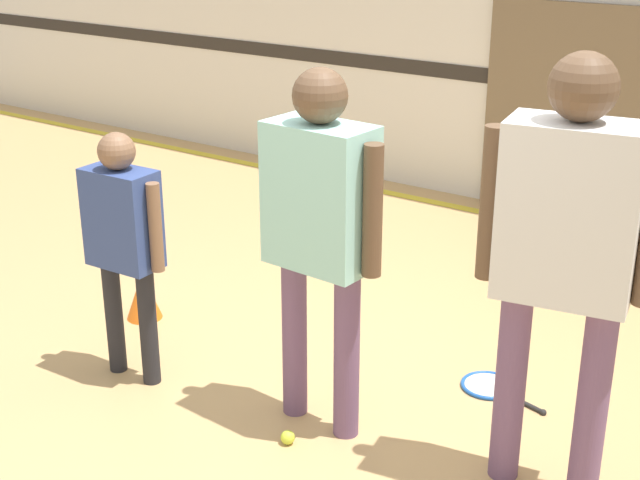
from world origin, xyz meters
TOP-DOWN VIEW (x-y plane):
  - ground_plane at (0.00, 0.00)m, footprint 16.00×16.00m
  - wall_back at (0.00, 3.48)m, footprint 16.00×0.07m
  - floor_stripe at (0.00, 3.16)m, footprint 14.40×0.10m
  - person_instructor at (-0.04, -0.05)m, footprint 0.64×0.29m
  - person_student_left at (-1.09, -0.25)m, footprint 0.49×0.22m
  - person_student_right at (1.01, 0.09)m, footprint 0.69×0.37m
  - racket_spare_on_floor at (0.50, 0.70)m, footprint 0.52×0.34m
  - tennis_ball_near_instructor at (-0.06, -0.29)m, footprint 0.07×0.07m
  - tennis_ball_by_spare_racket at (0.61, 0.76)m, footprint 0.07×0.07m
  - training_cone at (-1.54, 0.27)m, footprint 0.21×0.21m

SIDE VIEW (x-z plane):
  - ground_plane at x=0.00m, z-range 0.00..0.00m
  - floor_stripe at x=0.00m, z-range 0.00..0.01m
  - racket_spare_on_floor at x=0.50m, z-range -0.01..0.03m
  - tennis_ball_near_instructor at x=-0.06m, z-range 0.00..0.07m
  - tennis_ball_by_spare_racket at x=0.61m, z-range 0.00..0.07m
  - training_cone at x=-1.54m, z-range 0.00..0.28m
  - person_student_left at x=-1.09m, z-range 0.15..1.46m
  - person_instructor at x=-0.04m, z-range 0.20..1.89m
  - person_student_right at x=1.01m, z-range 0.22..2.05m
  - wall_back at x=0.00m, z-range 0.00..3.20m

